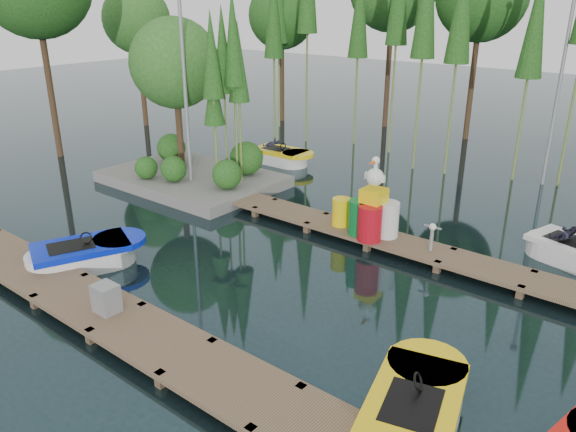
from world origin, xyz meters
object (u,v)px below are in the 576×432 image
Objects in this scene: island at (188,94)px; yellow_barrel at (341,212)px; boat_yellow_far at (281,156)px; utility_cabinet at (106,298)px; drum_cluster at (373,214)px; boat_blue at (84,256)px.

island is 7.60m from yellow_barrel.
utility_cabinet is (4.91, -11.63, 0.31)m from boat_yellow_far.
island is at bearing 173.43° from drum_cluster.
utility_cabinet is 0.27× the size of drum_cluster.
boat_blue is 1.15× the size of boat_yellow_far.
boat_yellow_far is 12.63m from utility_cabinet.
boat_yellow_far is at bearing 146.20° from drum_cluster.
boat_yellow_far is 3.56× the size of yellow_barrel.
drum_cluster is (2.25, 6.84, 0.35)m from utility_cabinet.
boat_blue is 7.57m from drum_cluster.
island is at bearing 139.32° from boat_blue.
boat_blue is 3.05m from utility_cabinet.
yellow_barrel is at bearing 79.11° from boat_blue.
boat_yellow_far reaches higher than boat_blue.
yellow_barrel is (1.14, 7.00, 0.09)m from utility_cabinet.
drum_cluster is at bearing -8.21° from yellow_barrel.
island reaches higher than boat_yellow_far.
island is at bearing -87.45° from boat_yellow_far.
island is 4.93m from boat_yellow_far.
utility_cabinet is 0.77× the size of yellow_barrel.
boat_blue is (3.22, -6.58, -2.89)m from island.
boat_blue is at bearing -131.76° from drum_cluster.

